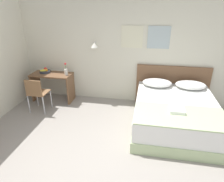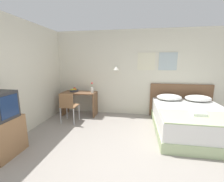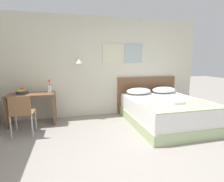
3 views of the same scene
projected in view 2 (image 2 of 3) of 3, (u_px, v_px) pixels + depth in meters
name	position (u px, v px, depth m)	size (l,w,h in m)	color
ground_plane	(128.00, 170.00, 2.38)	(24.00, 24.00, 0.00)	gray
wall_back	(134.00, 73.00, 4.71)	(5.81, 0.31, 2.65)	beige
bed	(191.00, 121.00, 3.58)	(1.67, 2.08, 0.60)	#B2C693
headboard	(180.00, 101.00, 4.58)	(1.79, 0.06, 1.03)	brown
pillow_left	(169.00, 97.00, 4.31)	(0.69, 0.45, 0.18)	white
pillow_right	(198.00, 98.00, 4.19)	(0.69, 0.45, 0.18)	white
throw_blanket	(203.00, 118.00, 2.94)	(1.62, 0.83, 0.02)	#B2C693
folded_towel_near_foot	(198.00, 113.00, 3.08)	(0.27, 0.28, 0.06)	white
desk	(80.00, 99.00, 4.78)	(1.05, 0.50, 0.75)	brown
desk_chair	(68.00, 105.00, 4.13)	(0.42, 0.42, 0.85)	#8E6642
fruit_bowl	(74.00, 90.00, 4.82)	(0.28, 0.28, 0.13)	#333842
flower_vase	(92.00, 89.00, 4.62)	(0.08, 0.08, 0.33)	silver
tv_stand	(3.00, 137.00, 2.70)	(0.46, 0.64, 0.70)	#8E6642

